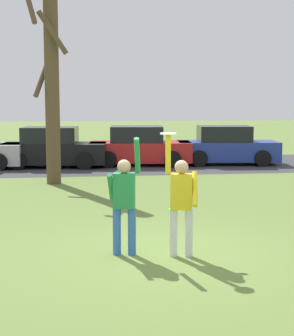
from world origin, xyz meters
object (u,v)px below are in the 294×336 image
object	(u,v)px
person_defender	(124,199)
parked_car_red	(139,147)
parked_car_blue	(226,147)
frisbee_disc	(168,134)
person_catcher	(181,200)
bare_tree_tall	(51,83)
parked_car_black	(53,149)

from	to	relation	value
person_defender	parked_car_red	bearing A→B (deg)	94.93
person_defender	parked_car_blue	distance (m)	13.90
frisbee_disc	parked_car_red	xyz separation A→B (m)	(1.10, 13.13, -1.37)
parked_car_red	person_defender	bearing A→B (deg)	-91.85
person_catcher	bare_tree_tall	distance (m)	9.16
person_defender	bare_tree_tall	distance (m)	8.74
frisbee_disc	parked_car_red	distance (m)	13.25
person_catcher	parked_car_blue	xyz separation A→B (m)	(4.50, 13.01, -0.25)
person_catcher	person_defender	distance (m)	0.97
person_defender	parked_car_red	world-z (taller)	person_defender
person_catcher	frisbee_disc	distance (m)	1.13
parked_car_black	bare_tree_tall	size ratio (longest dim) A/B	0.65
person_catcher	parked_car_blue	world-z (taller)	person_catcher
person_defender	person_catcher	bearing A→B (deg)	0.00
person_catcher	bare_tree_tall	size ratio (longest dim) A/B	0.32
parked_car_black	parked_car_blue	world-z (taller)	same
parked_car_red	parked_car_blue	size ratio (longest dim) A/B	1.00
frisbee_disc	parked_car_blue	xyz separation A→B (m)	(4.72, 12.96, -1.37)
person_catcher	parked_car_black	size ratio (longest dim) A/B	0.49
person_catcher	parked_car_blue	bearing A→B (deg)	-96.13
person_defender	parked_car_blue	size ratio (longest dim) A/B	0.48
person_catcher	person_defender	size ratio (longest dim) A/B	1.02
parked_car_blue	bare_tree_tall	xyz separation A→B (m)	(-6.96, -4.46, 2.43)
parked_car_black	parked_car_blue	bearing A→B (deg)	6.04
parked_car_black	parked_car_red	world-z (taller)	same
parked_car_red	parked_car_blue	world-z (taller)	same
parked_car_black	parked_car_red	xyz separation A→B (m)	(3.47, 0.16, 0.00)
frisbee_disc	bare_tree_tall	bearing A→B (deg)	104.75
frisbee_disc	parked_car_red	size ratio (longest dim) A/B	0.06
parked_car_black	parked_car_blue	distance (m)	7.09
person_catcher	frisbee_disc	bearing A→B (deg)	0.00
person_catcher	parked_car_black	distance (m)	13.28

